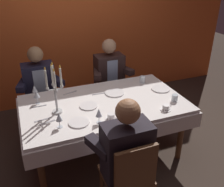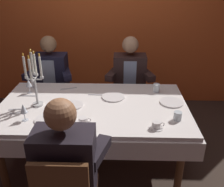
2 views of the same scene
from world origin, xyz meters
The scene contains 24 objects.
ground_plane centered at (0.00, 0.00, 0.00)m, with size 12.00×12.00×0.00m, color #392C24.
back_wall centered at (0.00, 1.66, 1.35)m, with size 6.00×0.12×2.70m, color #D25725.
dining_table centered at (0.00, 0.00, 0.62)m, with size 1.94×1.14×0.74m.
candelabra centered at (-0.55, -0.02, 1.02)m, with size 0.19×0.19×0.58m.
dinner_plate_0 centered at (-0.20, -0.02, 0.75)m, with size 0.21×0.21×0.01m, color white.
dinner_plate_1 centered at (-0.39, -0.31, 0.75)m, with size 0.22×0.22×0.01m, color white.
dinner_plate_2 centered at (0.20, 0.17, 0.75)m, with size 0.24×0.24×0.01m, color white.
dinner_plate_3 centered at (0.80, 0.06, 0.75)m, with size 0.24×0.24×0.01m, color white.
wine_glass_0 centered at (-0.58, -0.32, 0.85)m, with size 0.07×0.07×0.16m.
wine_glass_1 centered at (-0.73, 0.26, 0.86)m, with size 0.07×0.07×0.16m.
wine_glass_2 centered at (-0.74, 0.42, 0.86)m, with size 0.07×0.07×0.16m.
wine_glass_3 centered at (-0.19, -0.38, 0.86)m, with size 0.07×0.07×0.16m.
water_tumbler_0 centered at (0.68, 0.34, 0.79)m, with size 0.07×0.07×0.09m, color silver.
water_tumbler_1 centered at (0.79, -0.27, 0.78)m, with size 0.07×0.07×0.08m, color silver.
coffee_cup_0 centered at (0.59, -0.41, 0.77)m, with size 0.13×0.12×0.06m.
coffee_cup_1 centered at (-0.05, -0.36, 0.77)m, with size 0.13×0.12×0.06m.
fork_0 centered at (-0.69, -0.19, 0.74)m, with size 0.17×0.02×0.01m, color #B7B7BC.
knife_1 centered at (-0.32, 0.39, 0.74)m, with size 0.19×0.02×0.01m, color #B7B7BC.
spoon_2 centered at (-0.73, 0.18, 0.74)m, with size 0.17×0.02×0.01m, color #B7B7BC.
fork_3 centered at (-0.73, -0.12, 0.74)m, with size 0.17×0.02×0.01m, color #B7B7BC.
knife_4 centered at (0.02, 0.23, 0.74)m, with size 0.19×0.02×0.01m, color #B7B7BC.
seated_diner_0 centered at (-0.64, 0.89, 0.74)m, with size 0.63×0.48×1.24m.
seated_diner_1 centered at (-0.11, -0.89, 0.74)m, with size 0.63×0.48×1.24m.
seated_diner_2 centered at (0.40, 0.89, 0.74)m, with size 0.63×0.48×1.24m.
Camera 1 is at (-0.86, -2.45, 2.19)m, focal length 40.44 mm.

